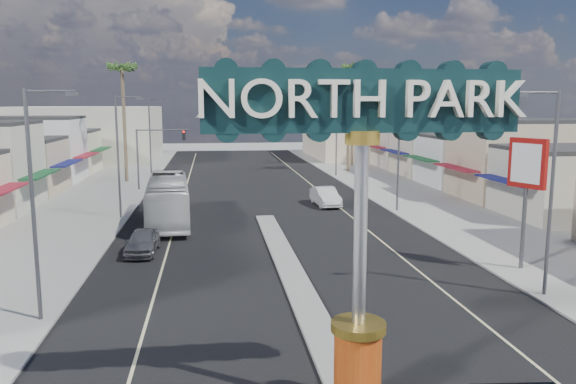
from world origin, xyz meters
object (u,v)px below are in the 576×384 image
object	(u,v)px
gateway_sign	(361,201)
streetlight_r_near	(549,183)
streetlight_r_mid	(397,148)
bank_pylon_sign	(527,171)
palm_right_mid	(349,86)
city_bus	(168,200)
streetlight_l_far	(151,134)
traffic_signal_left	(156,147)
palm_right_far	(353,73)
streetlight_r_far	(335,133)
car_parked_left	(142,242)
streetlight_l_mid	(120,151)
car_parked_right	(325,196)
palm_left_far	(122,74)
streetlight_l_near	(37,194)
traffic_signal_right	(340,145)

from	to	relation	value
gateway_sign	streetlight_r_near	xyz separation A→B (m)	(10.43, 8.02, -0.86)
streetlight_r_mid	bank_pylon_sign	world-z (taller)	streetlight_r_mid
palm_right_mid	city_bus	size ratio (longest dim) A/B	1.02
streetlight_l_far	bank_pylon_sign	bearing A→B (deg)	-59.83
traffic_signal_left	streetlight_r_near	distance (m)	39.26
traffic_signal_left	palm_right_far	bearing A→B (deg)	36.67
streetlight_r_far	car_parked_left	distance (m)	37.28
streetlight_r_near	streetlight_r_mid	distance (m)	20.00
streetlight_l_mid	city_bus	size ratio (longest dim) A/B	0.76
palm_right_far	city_bus	distance (m)	41.73
gateway_sign	streetlight_l_mid	world-z (taller)	gateway_sign
car_parked_left	car_parked_right	size ratio (longest dim) A/B	0.87
palm_left_far	palm_right_far	xyz separation A→B (m)	(28.00, 12.00, 0.89)
streetlight_l_near	streetlight_l_mid	xyz separation A→B (m)	(0.00, 20.00, 0.00)
palm_right_far	bank_pylon_sign	world-z (taller)	palm_right_far
streetlight_l_far	streetlight_r_far	xyz separation A→B (m)	(20.87, 0.00, 0.00)
streetlight_r_near	car_parked_left	xyz separation A→B (m)	(-18.27, 9.80, -4.37)
streetlight_l_far	streetlight_r_near	xyz separation A→B (m)	(20.87, -42.00, 0.00)
streetlight_r_near	palm_right_mid	xyz separation A→B (m)	(2.57, 46.00, 5.54)
streetlight_l_near	palm_right_far	distance (m)	58.35
traffic_signal_left	streetlight_l_near	bearing A→B (deg)	-92.10
traffic_signal_left	streetlight_l_mid	size ratio (longest dim) A/B	0.67
streetlight_r_near	palm_right_mid	bearing A→B (deg)	86.81
streetlight_l_far	streetlight_r_mid	distance (m)	30.32
traffic_signal_right	palm_right_mid	world-z (taller)	palm_right_mid
car_parked_left	streetlight_l_far	bearing A→B (deg)	96.77
streetlight_l_mid	traffic_signal_right	bearing A→B (deg)	35.50
palm_right_mid	gateway_sign	bearing A→B (deg)	-103.53
gateway_sign	palm_left_far	distance (m)	50.06
traffic_signal_right	palm_right_mid	size ratio (longest dim) A/B	0.50
streetlight_r_near	streetlight_l_near	bearing A→B (deg)	180.00
streetlight_r_mid	car_parked_left	xyz separation A→B (m)	(-18.27, -10.20, -4.37)
gateway_sign	car_parked_left	distance (m)	20.16
gateway_sign	palm_left_far	world-z (taller)	palm_left_far
streetlight_l_mid	car_parked_left	size ratio (longest dim) A/B	2.19
streetlight_r_near	streetlight_l_mid	bearing A→B (deg)	136.21
streetlight_l_far	bank_pylon_sign	world-z (taller)	streetlight_l_far
streetlight_r_near	palm_left_far	xyz separation A→B (m)	(-23.43, 40.00, 6.43)
gateway_sign	streetlight_l_near	distance (m)	13.19
streetlight_l_mid	bank_pylon_sign	world-z (taller)	streetlight_l_mid
streetlight_l_far	streetlight_r_mid	bearing A→B (deg)	-46.52
palm_right_mid	car_parked_right	bearing A→B (deg)	-108.27
streetlight_l_near	palm_right_mid	distance (m)	51.92
palm_left_far	car_parked_right	xyz separation A→B (m)	(18.50, -16.72, -10.72)
streetlight_r_near	palm_left_far	distance (m)	46.80
palm_right_mid	bank_pylon_sign	distance (m)	42.50
gateway_sign	car_parked_right	distance (m)	32.20
streetlight_l_near	palm_left_far	distance (m)	40.59
streetlight_l_far	streetlight_r_mid	world-z (taller)	same
palm_left_far	streetlight_r_near	bearing A→B (deg)	-59.64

